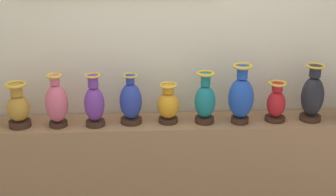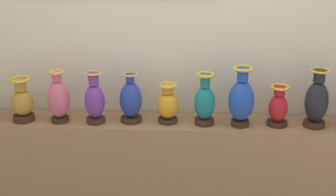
# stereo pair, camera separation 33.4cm
# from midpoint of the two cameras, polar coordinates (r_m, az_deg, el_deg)

# --- Properties ---
(display_shelf) EXTENTS (3.01, 0.34, 0.92)m
(display_shelf) POSITION_cam_midpoint_polar(r_m,az_deg,el_deg) (3.61, -2.69, -9.59)
(display_shelf) COLOR #99704C
(display_shelf) RESTS_ON ground_plane
(back_wall) EXTENTS (5.00, 0.14, 3.16)m
(back_wall) POSITION_cam_midpoint_polar(r_m,az_deg,el_deg) (3.43, -3.18, 9.14)
(back_wall) COLOR beige
(back_wall) RESTS_ON ground_plane
(vase_ochre) EXTENTS (0.16, 0.16, 0.33)m
(vase_ochre) POSITION_cam_midpoint_polar(r_m,az_deg,el_deg) (3.47, -20.51, -1.16)
(vase_ochre) COLOR #382319
(vase_ochre) RESTS_ON display_shelf
(vase_rose) EXTENTS (0.16, 0.16, 0.38)m
(vase_rose) POSITION_cam_midpoint_polar(r_m,az_deg,el_deg) (3.39, -16.24, -0.66)
(vase_rose) COLOR #382319
(vase_rose) RESTS_ON display_shelf
(vase_violet) EXTENTS (0.14, 0.14, 0.38)m
(vase_violet) POSITION_cam_midpoint_polar(r_m,az_deg,el_deg) (3.34, -11.85, -0.75)
(vase_violet) COLOR #382319
(vase_violet) RESTS_ON display_shelf
(vase_cobalt) EXTENTS (0.16, 0.16, 0.36)m
(vase_cobalt) POSITION_cam_midpoint_polar(r_m,az_deg,el_deg) (3.34, -7.44, -0.55)
(vase_cobalt) COLOR #382319
(vase_cobalt) RESTS_ON display_shelf
(vase_amber) EXTENTS (0.16, 0.16, 0.29)m
(vase_amber) POSITION_cam_midpoint_polar(r_m,az_deg,el_deg) (3.34, -2.88, -0.90)
(vase_amber) COLOR #382319
(vase_amber) RESTS_ON display_shelf
(vase_teal) EXTENTS (0.15, 0.15, 0.38)m
(vase_teal) POSITION_cam_midpoint_polar(r_m,az_deg,el_deg) (3.32, 1.68, -0.40)
(vase_teal) COLOR #382319
(vase_teal) RESTS_ON display_shelf
(vase_sapphire) EXTENTS (0.18, 0.18, 0.44)m
(vase_sapphire) POSITION_cam_midpoint_polar(r_m,az_deg,el_deg) (3.32, 6.10, 0.08)
(vase_sapphire) COLOR #382319
(vase_sapphire) RESTS_ON display_shelf
(vase_crimson) EXTENTS (0.15, 0.15, 0.29)m
(vase_crimson) POSITION_cam_midpoint_polar(r_m,az_deg,el_deg) (3.42, 10.39, -0.69)
(vase_crimson) COLOR #382319
(vase_crimson) RESTS_ON display_shelf
(vase_onyx) EXTENTS (0.16, 0.16, 0.42)m
(vase_onyx) POSITION_cam_midpoint_polar(r_m,az_deg,el_deg) (3.46, 14.65, 0.18)
(vase_onyx) COLOR #382319
(vase_onyx) RESTS_ON display_shelf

